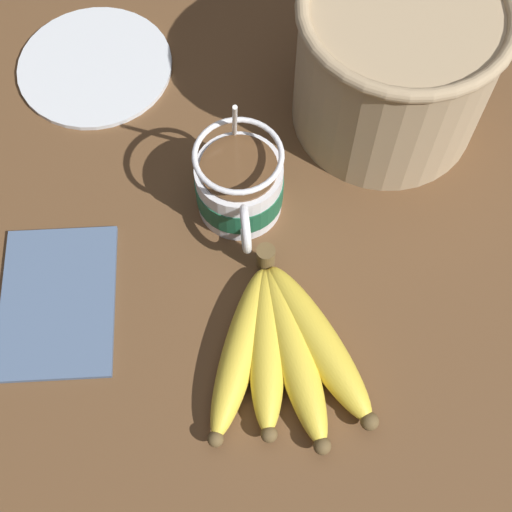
{
  "coord_description": "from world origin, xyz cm",
  "views": [
    {
      "loc": [
        33.15,
        -2.88,
        72.28
      ],
      "look_at": [
        1.54,
        0.79,
        7.11
      ],
      "focal_mm": 50.0,
      "sensor_mm": 36.0,
      "label": 1
    }
  ],
  "objects_px": {
    "coffee_mug": "(237,186)",
    "banana_bunch": "(283,348)",
    "woven_basket": "(395,63)",
    "small_plate": "(95,66)"
  },
  "relations": [
    {
      "from": "coffee_mug",
      "to": "woven_basket",
      "type": "relative_size",
      "value": 0.68
    },
    {
      "from": "woven_basket",
      "to": "coffee_mug",
      "type": "bearing_deg",
      "value": -60.38
    },
    {
      "from": "coffee_mug",
      "to": "small_plate",
      "type": "xyz_separation_m",
      "value": [
        -0.22,
        -0.16,
        -0.04
      ]
    },
    {
      "from": "coffee_mug",
      "to": "banana_bunch",
      "type": "height_order",
      "value": "coffee_mug"
    },
    {
      "from": "coffee_mug",
      "to": "woven_basket",
      "type": "distance_m",
      "value": 0.22
    },
    {
      "from": "coffee_mug",
      "to": "banana_bunch",
      "type": "bearing_deg",
      "value": 8.72
    },
    {
      "from": "banana_bunch",
      "to": "small_plate",
      "type": "xyz_separation_m",
      "value": [
        -0.4,
        -0.18,
        -0.02
      ]
    },
    {
      "from": "coffee_mug",
      "to": "small_plate",
      "type": "distance_m",
      "value": 0.27
    },
    {
      "from": "small_plate",
      "to": "banana_bunch",
      "type": "bearing_deg",
      "value": 24.8
    },
    {
      "from": "banana_bunch",
      "to": "woven_basket",
      "type": "relative_size",
      "value": 0.95
    }
  ]
}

